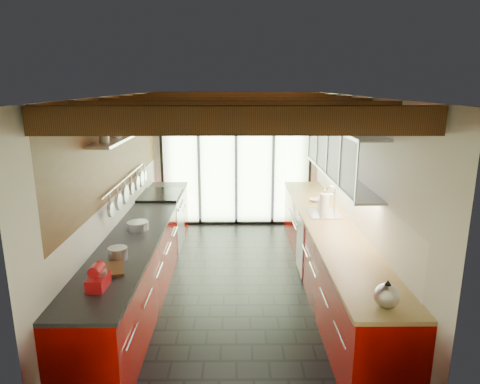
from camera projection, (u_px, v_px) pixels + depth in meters
The scene contains 18 objects.
ground at pixel (236, 285), 6.02m from camera, with size 5.50×5.50×0.00m, color black.
room_shell at pixel (236, 170), 5.61m from camera, with size 5.50×5.50×5.50m.
ceiling_beams at pixel (236, 106), 5.78m from camera, with size 3.14×5.06×4.90m.
glass_door at pixel (236, 142), 8.22m from camera, with size 2.95×0.10×2.90m.
left_counter at pixel (144, 255), 5.89m from camera, with size 0.68×5.00×0.92m.
range_stove at pixel (162, 221), 7.30m from camera, with size 0.66×0.90×0.97m.
right_counter at pixel (328, 254), 5.92m from camera, with size 0.68×5.00×0.92m.
sink_assembly at pixel (325, 211), 6.18m from camera, with size 0.45×0.52×0.43m.
upper_cabinets_right at pixel (340, 151), 5.86m from camera, with size 0.34×3.00×3.00m.
left_wall_fixtures at pixel (129, 156), 5.85m from camera, with size 0.28×2.60×0.96m.
stand_mixer at pixel (98, 278), 3.93m from camera, with size 0.17×0.28×0.25m.
pot_large at pixel (118, 253), 4.58m from camera, with size 0.21×0.21×0.13m, color silver.
pot_small at pixel (138, 226), 5.51m from camera, with size 0.27×0.27×0.10m, color silver.
cutting_board at pixel (110, 269), 4.31m from camera, with size 0.26×0.37×0.03m, color brown.
kettle at pixel (387, 294), 3.59m from camera, with size 0.25×0.28×0.25m.
paper_towel at pixel (324, 204), 6.14m from camera, with size 0.16×0.16×0.36m.
soap_bottle at pixel (321, 202), 6.41m from camera, with size 0.10×0.10×0.21m, color silver.
bowl at pixel (315, 200), 6.83m from camera, with size 0.19×0.19×0.05m, color silver.
Camera 1 is at (0.00, -5.51, 2.75)m, focal length 32.00 mm.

